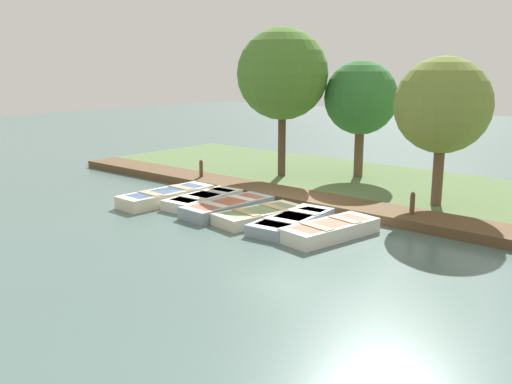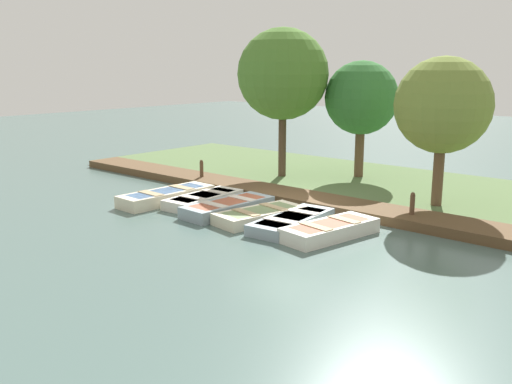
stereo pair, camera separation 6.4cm
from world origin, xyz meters
The scene contains 14 objects.
ground_plane centered at (0.00, 0.00, 0.00)m, with size 80.00×80.00×0.00m, color #4C6660.
shore_bank centered at (-5.00, 0.00, 0.09)m, with size 8.00×24.00×0.19m.
dock_walkway centered at (-1.41, 0.00, 0.14)m, with size 1.51×22.89×0.29m.
rowboat_0 centered at (1.50, -3.61, 0.21)m, with size 3.42×1.24×0.43m.
rowboat_1 centered at (0.90, -2.45, 0.17)m, with size 2.92×1.26×0.36m.
rowboat_2 centered at (1.18, -1.07, 0.19)m, with size 3.14×1.30×0.39m.
rowboat_3 centered at (1.25, 0.28, 0.18)m, with size 2.93×1.62×0.37m.
rowboat_4 centered at (1.14, 1.39, 0.17)m, with size 3.14×1.39×0.34m.
rowboat_5 centered at (1.26, 2.76, 0.21)m, with size 2.98×1.55×0.41m.
mooring_post_near centered at (-1.36, -4.89, 0.48)m, with size 0.14×0.14×0.95m.
mooring_post_far centered at (-1.36, 3.83, 0.48)m, with size 0.14×0.14×0.95m.
park_tree_far_left centered at (-3.93, -2.97, 4.15)m, with size 3.51×3.51×5.92m.
park_tree_left centered at (-5.84, -0.61, 3.25)m, with size 2.83×2.83×4.69m.
park_tree_center centered at (-3.29, 3.72, 3.30)m, with size 2.94×2.94×4.79m.
Camera 1 is at (13.67, 10.77, 4.50)m, focal length 40.00 mm.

